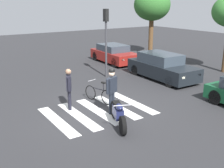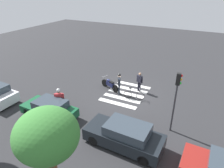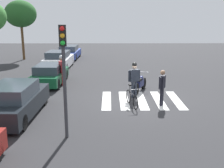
% 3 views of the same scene
% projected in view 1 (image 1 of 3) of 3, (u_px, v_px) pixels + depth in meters
% --- Properties ---
extents(ground_plane, '(60.00, 60.00, 0.00)m').
position_uv_depth(ground_plane, '(98.00, 111.00, 11.46)').
color(ground_plane, '#2B2B2D').
extents(police_motorcycle, '(2.03, 1.02, 1.05)m').
position_uv_depth(police_motorcycle, '(118.00, 114.00, 10.00)').
color(police_motorcycle, black).
rests_on(police_motorcycle, ground_plane).
extents(leaning_bicycle, '(1.66, 0.56, 0.99)m').
position_uv_depth(leaning_bicycle, '(99.00, 94.00, 12.39)').
color(leaning_bicycle, black).
rests_on(leaning_bicycle, ground_plane).
extents(officer_on_foot, '(0.40, 0.65, 1.90)m').
position_uv_depth(officer_on_foot, '(112.00, 87.00, 10.92)').
color(officer_on_foot, '#1E232D').
rests_on(officer_on_foot, ground_plane).
extents(officer_by_motorcycle, '(0.63, 0.40, 1.74)m').
position_uv_depth(officer_by_motorcycle, '(69.00, 86.00, 11.38)').
color(officer_by_motorcycle, black).
rests_on(officer_by_motorcycle, ground_plane).
extents(crosswalk_stripes, '(3.19, 4.05, 0.01)m').
position_uv_depth(crosswalk_stripes, '(98.00, 111.00, 11.46)').
color(crosswalk_stripes, silver).
rests_on(crosswalk_stripes, ground_plane).
extents(car_maroon_wagon, '(4.14, 1.95, 1.32)m').
position_uv_depth(car_maroon_wagon, '(114.00, 54.00, 20.40)').
color(car_maroon_wagon, black).
rests_on(car_maroon_wagon, ground_plane).
extents(car_black_suv, '(4.52, 1.95, 1.48)m').
position_uv_depth(car_black_suv, '(162.00, 67.00, 16.10)').
color(car_black_suv, black).
rests_on(car_black_suv, ground_plane).
extents(traffic_light_pole, '(0.34, 0.27, 3.96)m').
position_uv_depth(traffic_light_pole, '(106.00, 32.00, 15.90)').
color(traffic_light_pole, '#38383D').
rests_on(traffic_light_pole, ground_plane).
extents(street_tree_near, '(2.95, 2.95, 5.34)m').
position_uv_depth(street_tree_near, '(152.00, 6.00, 22.40)').
color(street_tree_near, brown).
rests_on(street_tree_near, ground_plane).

